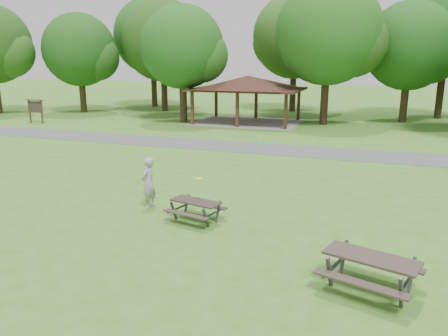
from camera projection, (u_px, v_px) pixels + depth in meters
ground at (145, 241)px, 12.46m from camera, size 160.00×160.00×0.00m
asphalt_path at (265, 149)px, 25.27m from camera, size 120.00×3.20×0.02m
pavilion at (248, 84)px, 34.96m from camera, size 8.60×7.01×3.76m
notice_board at (35, 107)px, 35.03m from camera, size 1.60×0.30×1.88m
tree_row_b at (80, 52)px, 41.15m from camera, size 7.14×6.80×9.28m
tree_row_c at (164, 43)px, 41.89m from camera, size 8.19×7.80×10.67m
tree_row_d at (183, 50)px, 34.53m from camera, size 6.93×6.60×9.27m
tree_row_e at (329, 35)px, 33.04m from camera, size 8.40×8.00×11.02m
tree_row_f at (411, 49)px, 34.55m from camera, size 7.35×7.00×9.55m
tree_deep_a at (153, 38)px, 45.91m from camera, size 8.40×8.00×11.38m
tree_deep_b at (296, 39)px, 41.62m from camera, size 8.40×8.00×11.13m
picnic_table_middle at (196, 206)px, 13.90m from camera, size 1.87×1.63×0.70m
picnic_table_far at (371, 265)px, 9.64m from camera, size 2.39×2.12×0.87m
frisbee_in_flight at (199, 178)px, 14.17m from camera, size 0.34×0.34×0.02m
frisbee_thrower at (148, 183)px, 15.06m from camera, size 0.48×0.69×1.80m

